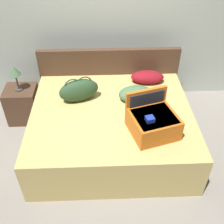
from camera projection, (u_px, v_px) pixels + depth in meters
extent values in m
plane|color=gray|center=(113.00, 167.00, 3.46)|extent=(12.00, 12.00, 0.00)
cube|color=#B7C1B2|center=(108.00, 17.00, 3.91)|extent=(8.00, 0.10, 2.60)
cube|color=tan|center=(112.00, 129.00, 3.59)|extent=(2.00, 1.72, 0.58)
cube|color=#4C3323|center=(109.00, 79.00, 4.15)|extent=(2.04, 0.08, 0.97)
cube|color=#D16619|center=(154.00, 125.00, 3.04)|extent=(0.59, 0.56, 0.24)
cube|color=#28282D|center=(154.00, 122.00, 3.01)|extent=(0.52, 0.49, 0.17)
cube|color=#1E33A5|center=(150.00, 119.00, 2.88)|extent=(0.11, 0.10, 0.06)
cube|color=#D16619|center=(145.00, 105.00, 3.15)|extent=(0.48, 0.17, 0.44)
cube|color=#28282D|center=(146.00, 107.00, 3.13)|extent=(0.40, 0.13, 0.37)
ellipsoid|color=#2D4C2D|center=(79.00, 90.00, 3.50)|extent=(0.55, 0.36, 0.30)
torus|color=#2D4C2D|center=(72.00, 86.00, 3.42)|extent=(0.21, 0.08, 0.21)
torus|color=#2D4C2D|center=(84.00, 84.00, 3.47)|extent=(0.21, 0.08, 0.21)
ellipsoid|color=#4C724C|center=(135.00, 94.00, 3.55)|extent=(0.48, 0.36, 0.17)
ellipsoid|color=maroon|center=(147.00, 77.00, 3.86)|extent=(0.47, 0.27, 0.17)
cube|color=#4C3323|center=(23.00, 104.00, 4.03)|extent=(0.44, 0.40, 0.53)
cylinder|color=#3F3833|center=(19.00, 89.00, 3.86)|extent=(0.12, 0.12, 0.01)
cylinder|color=#4C443D|center=(17.00, 82.00, 3.78)|extent=(0.02, 0.02, 0.23)
cone|color=#4C724C|center=(14.00, 71.00, 3.67)|extent=(0.16, 0.16, 0.13)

